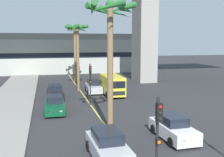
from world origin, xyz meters
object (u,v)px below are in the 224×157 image
car_queue_fifth (108,146)px  palm_tree_near_median (75,37)px  car_queue_third (55,92)px  palm_tree_mid_median (77,36)px  delivery_van (112,85)px  traffic_light_median_near (158,134)px  car_queue_front (173,128)px  palm_tree_far_median (110,31)px  car_queue_second (94,87)px  car_queue_fourth (54,105)px  traffic_light_median_far (90,79)px

car_queue_fifth → palm_tree_near_median: (1.47, 28.87, 6.39)m
car_queue_third → palm_tree_mid_median: 8.29m
delivery_van → traffic_light_median_near: bearing=-99.1°
car_queue_front → palm_tree_mid_median: size_ratio=0.48×
car_queue_third → palm_tree_far_median: 14.60m
car_queue_second → palm_tree_mid_median: (-1.68, 1.81, 6.40)m
car_queue_third → traffic_light_median_near: 21.01m
car_queue_third → car_queue_fourth: (-0.29, -6.17, 0.00)m
car_queue_second → palm_tree_mid_median: size_ratio=0.48×
palm_tree_far_median → car_queue_second: bearing=84.3°
palm_tree_far_median → traffic_light_median_near: bearing=-89.9°
car_queue_fourth → traffic_light_median_far: (3.64, 2.05, 1.99)m
car_queue_second → palm_tree_near_median: 11.81m
car_queue_fifth → palm_tree_mid_median: bearing=87.4°
traffic_light_median_near → palm_tree_near_median: (0.35, 32.92, 4.39)m
delivery_van → traffic_light_median_far: (-3.33, -4.31, 1.43)m
car_queue_third → traffic_light_median_far: size_ratio=0.99×
car_queue_third → palm_tree_near_median: bearing=73.3°
traffic_light_median_far → palm_tree_far_median: 9.64m
traffic_light_median_far → delivery_van: bearing=52.3°
car_queue_fourth → car_queue_third: bearing=87.3°
delivery_van → palm_tree_mid_median: size_ratio=0.61×
car_queue_second → traffic_light_median_far: (-1.48, -6.53, 1.99)m
car_queue_third → delivery_van: delivery_van is taller
traffic_light_median_near → traffic_light_median_far: 16.52m
car_queue_second → traffic_light_median_far: size_ratio=0.99×
delivery_van → palm_tree_mid_median: bearing=131.3°
car_queue_fourth → delivery_van: size_ratio=0.78×
car_queue_fourth → car_queue_fifth: bearing=-76.5°
delivery_van → traffic_light_median_far: traffic_light_median_far is taller
car_queue_fifth → palm_tree_far_median: (1.11, 3.87, 6.35)m
car_queue_front → delivery_van: (-0.38, 14.92, 0.57)m
car_queue_front → car_queue_fourth: size_ratio=1.01×
car_queue_fourth → traffic_light_median_far: bearing=29.4°
traffic_light_median_far → car_queue_fifth: bearing=-95.2°
car_queue_second → car_queue_fourth: 9.99m
car_queue_second → delivery_van: size_ratio=0.79×
car_queue_second → car_queue_third: (-4.83, -2.41, 0.00)m
car_queue_fourth → palm_tree_near_median: (3.97, 18.45, 6.39)m
car_queue_fourth → traffic_light_median_far: size_ratio=0.98×
palm_tree_mid_median → palm_tree_near_median: bearing=86.2°
delivery_van → palm_tree_near_median: 13.75m
palm_tree_far_median → car_queue_third: bearing=104.6°
car_queue_fifth → traffic_light_median_far: traffic_light_median_far is taller
delivery_van → traffic_light_median_near: size_ratio=1.25×
car_queue_third → traffic_light_median_far: bearing=-50.9°
palm_tree_far_median → palm_tree_mid_median: bearing=90.6°
car_queue_fourth → palm_tree_far_median: 9.81m
car_queue_front → car_queue_second: (-2.23, 17.14, 0.00)m
traffic_light_median_far → palm_tree_near_median: (0.33, 16.40, 4.39)m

